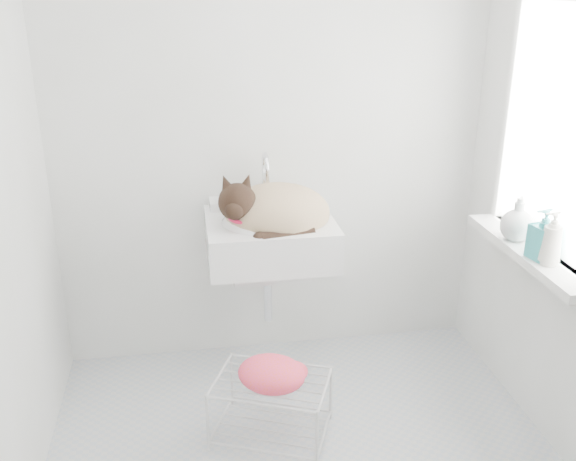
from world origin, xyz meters
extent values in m
cube|color=white|center=(0.00, 1.00, 1.25)|extent=(2.20, 0.02, 2.50)
cube|color=white|center=(1.09, 0.20, 1.35)|extent=(0.01, 0.80, 1.00)
cube|color=white|center=(1.07, 0.20, 1.35)|extent=(0.04, 0.90, 1.10)
cube|color=white|center=(1.01, 0.20, 0.83)|extent=(0.16, 0.88, 0.04)
cube|color=white|center=(-0.05, 0.74, 0.85)|extent=(0.61, 0.54, 0.25)
ellipsoid|color=tan|center=(-0.02, 0.73, 0.88)|extent=(0.52, 0.45, 0.25)
sphere|color=black|center=(-0.20, 0.65, 0.99)|extent=(0.19, 0.19, 0.18)
torus|color=red|center=(-0.18, 0.65, 0.94)|extent=(0.17, 0.17, 0.07)
cube|color=silver|center=(-0.12, 0.22, 0.15)|extent=(0.57, 0.50, 0.29)
ellipsoid|color=#EB4703|center=(-0.12, 0.18, 0.32)|extent=(0.36, 0.33, 0.12)
imported|color=silver|center=(1.00, 0.03, 0.85)|extent=(0.08, 0.08, 0.19)
imported|color=teal|center=(1.00, 0.09, 0.85)|extent=(0.12, 0.11, 0.22)
imported|color=silver|center=(1.00, 0.31, 0.85)|extent=(0.21, 0.21, 0.19)
camera|label=1|loc=(-0.43, -2.13, 1.92)|focal=39.85mm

